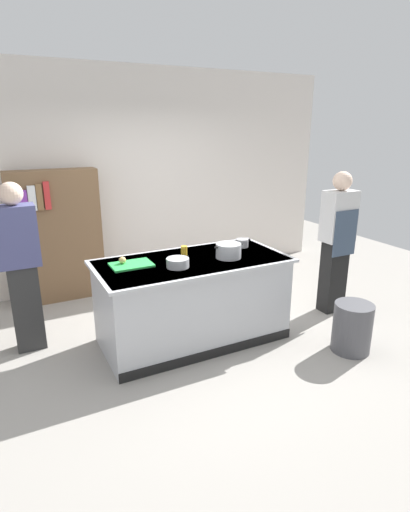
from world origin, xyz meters
The scene contains 13 objects.
ground_plane centered at (0.00, 0.00, 0.00)m, with size 10.00×10.00×0.00m, color #9E9991.
back_wall centered at (0.00, 2.10, 1.50)m, with size 6.40×0.12×3.00m, color silver.
counter_island centered at (0.00, 0.00, 0.47)m, with size 1.98×0.98×0.90m.
cutting_board centered at (-0.61, 0.10, 0.91)m, with size 0.40×0.28×0.02m, color green.
onion centered at (-0.68, 0.15, 0.96)m, with size 0.07×0.07×0.07m, color tan.
stock_pot centered at (0.37, -0.10, 0.98)m, with size 0.33×0.26×0.15m.
sauce_pan centered at (0.71, 0.18, 0.95)m, with size 0.21×0.14×0.09m.
mixing_bowl centered at (-0.22, -0.14, 0.95)m, with size 0.22×0.22×0.09m, color #B7BABF.
juice_cup centered at (-0.01, 0.19, 0.95)m, with size 0.07×0.07×0.10m, color yellow.
trash_bin centered at (1.34, -0.96, 0.26)m, with size 0.39×0.39×0.51m, color #4C4C51.
person_chef centered at (1.86, -0.12, 0.91)m, with size 0.38×0.25×1.72m.
person_guest centered at (-1.58, 0.60, 0.91)m, with size 0.38×0.24×1.72m.
bookshelf centered at (-1.07, 1.80, 0.85)m, with size 1.10×0.31×1.70m.
Camera 1 is at (-1.70, -3.62, 2.21)m, focal length 28.84 mm.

